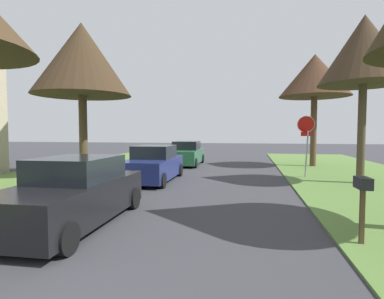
{
  "coord_description": "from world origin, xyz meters",
  "views": [
    {
      "loc": [
        1.94,
        -0.95,
        2.16
      ],
      "look_at": [
        0.28,
        7.6,
        1.67
      ],
      "focal_mm": 28.04,
      "sensor_mm": 36.0,
      "label": 1
    }
  ],
  "objects_px": {
    "stop_sign_far": "(306,133)",
    "street_tree_right_far": "(315,76)",
    "parked_sedan_green": "(186,154)",
    "curbside_mailbox": "(363,191)",
    "street_tree_right_mid_b": "(364,51)",
    "parked_sedan_navy": "(153,165)",
    "parked_sedan_black": "(74,194)",
    "street_tree_left_mid_b": "(82,60)"
  },
  "relations": [
    {
      "from": "stop_sign_far",
      "to": "street_tree_left_mid_b",
      "type": "xyz_separation_m",
      "value": [
        -10.76,
        -1.31,
        3.59
      ]
    },
    {
      "from": "parked_sedan_black",
      "to": "street_tree_right_far",
      "type": "bearing_deg",
      "value": 59.78
    },
    {
      "from": "stop_sign_far",
      "to": "parked_sedan_black",
      "type": "relative_size",
      "value": 0.65
    },
    {
      "from": "stop_sign_far",
      "to": "street_tree_right_far",
      "type": "relative_size",
      "value": 0.42
    },
    {
      "from": "street_tree_right_far",
      "to": "street_tree_left_mid_b",
      "type": "xyz_separation_m",
      "value": [
        -12.08,
        -6.4,
        0.05
      ]
    },
    {
      "from": "street_tree_right_mid_b",
      "to": "parked_sedan_navy",
      "type": "bearing_deg",
      "value": -174.76
    },
    {
      "from": "street_tree_left_mid_b",
      "to": "curbside_mailbox",
      "type": "distance_m",
      "value": 13.55
    },
    {
      "from": "stop_sign_far",
      "to": "parked_sedan_black",
      "type": "bearing_deg",
      "value": -127.72
    },
    {
      "from": "stop_sign_far",
      "to": "parked_sedan_navy",
      "type": "bearing_deg",
      "value": -162.53
    },
    {
      "from": "street_tree_right_mid_b",
      "to": "curbside_mailbox",
      "type": "relative_size",
      "value": 5.45
    },
    {
      "from": "street_tree_right_far",
      "to": "curbside_mailbox",
      "type": "xyz_separation_m",
      "value": [
        -1.81,
        -13.9,
        -4.62
      ]
    },
    {
      "from": "street_tree_right_mid_b",
      "to": "parked_sedan_green",
      "type": "distance_m",
      "value": 11.6
    },
    {
      "from": "stop_sign_far",
      "to": "parked_sedan_black",
      "type": "height_order",
      "value": "stop_sign_far"
    },
    {
      "from": "parked_sedan_green",
      "to": "curbside_mailbox",
      "type": "xyz_separation_m",
      "value": [
        6.29,
        -13.41,
        0.33
      ]
    },
    {
      "from": "street_tree_right_far",
      "to": "parked_sedan_black",
      "type": "bearing_deg",
      "value": -120.22
    },
    {
      "from": "parked_sedan_navy",
      "to": "street_tree_right_mid_b",
      "type": "bearing_deg",
      "value": 5.24
    },
    {
      "from": "street_tree_right_mid_b",
      "to": "parked_sedan_navy",
      "type": "xyz_separation_m",
      "value": [
        -8.79,
        -0.81,
        -4.79
      ]
    },
    {
      "from": "stop_sign_far",
      "to": "street_tree_right_mid_b",
      "type": "xyz_separation_m",
      "value": [
        1.95,
        -1.35,
        3.37
      ]
    },
    {
      "from": "street_tree_left_mid_b",
      "to": "parked_sedan_green",
      "type": "bearing_deg",
      "value": 56.03
    },
    {
      "from": "street_tree_right_far",
      "to": "parked_sedan_green",
      "type": "bearing_deg",
      "value": -176.54
    },
    {
      "from": "street_tree_left_mid_b",
      "to": "parked_sedan_navy",
      "type": "relative_size",
      "value": 1.68
    },
    {
      "from": "street_tree_right_mid_b",
      "to": "curbside_mailbox",
      "type": "height_order",
      "value": "street_tree_right_mid_b"
    },
    {
      "from": "street_tree_right_mid_b",
      "to": "parked_sedan_green",
      "type": "height_order",
      "value": "street_tree_right_mid_b"
    },
    {
      "from": "curbside_mailbox",
      "to": "parked_sedan_navy",
      "type": "bearing_deg",
      "value": 133.62
    },
    {
      "from": "street_tree_right_far",
      "to": "stop_sign_far",
      "type": "bearing_deg",
      "value": -104.52
    },
    {
      "from": "parked_sedan_green",
      "to": "curbside_mailbox",
      "type": "relative_size",
      "value": 3.5
    },
    {
      "from": "street_tree_left_mid_b",
      "to": "parked_sedan_black",
      "type": "bearing_deg",
      "value": -60.68
    },
    {
      "from": "stop_sign_far",
      "to": "parked_sedan_black",
      "type": "distance_m",
      "value": 10.98
    },
    {
      "from": "parked_sedan_navy",
      "to": "parked_sedan_green",
      "type": "xyz_separation_m",
      "value": [
        0.06,
        6.75,
        0.0
      ]
    },
    {
      "from": "street_tree_right_mid_b",
      "to": "street_tree_left_mid_b",
      "type": "relative_size",
      "value": 0.92
    },
    {
      "from": "stop_sign_far",
      "to": "street_tree_left_mid_b",
      "type": "relative_size",
      "value": 0.39
    },
    {
      "from": "street_tree_right_far",
      "to": "street_tree_left_mid_b",
      "type": "bearing_deg",
      "value": -152.1
    },
    {
      "from": "street_tree_right_mid_b",
      "to": "parked_sedan_green",
      "type": "xyz_separation_m",
      "value": [
        -8.73,
        5.95,
        -4.79
      ]
    },
    {
      "from": "street_tree_right_far",
      "to": "parked_sedan_green",
      "type": "xyz_separation_m",
      "value": [
        -8.1,
        -0.49,
        -4.95
      ]
    },
    {
      "from": "stop_sign_far",
      "to": "street_tree_right_far",
      "type": "distance_m",
      "value": 6.33
    },
    {
      "from": "parked_sedan_black",
      "to": "parked_sedan_navy",
      "type": "xyz_separation_m",
      "value": [
        -0.18,
        6.46,
        0.0
      ]
    },
    {
      "from": "street_tree_right_far",
      "to": "parked_sedan_navy",
      "type": "relative_size",
      "value": 1.57
    },
    {
      "from": "street_tree_right_far",
      "to": "parked_sedan_green",
      "type": "distance_m",
      "value": 9.51
    },
    {
      "from": "street_tree_right_mid_b",
      "to": "street_tree_left_mid_b",
      "type": "height_order",
      "value": "street_tree_left_mid_b"
    },
    {
      "from": "parked_sedan_black",
      "to": "parked_sedan_green",
      "type": "xyz_separation_m",
      "value": [
        -0.12,
        13.21,
        0.0
      ]
    },
    {
      "from": "stop_sign_far",
      "to": "street_tree_right_mid_b",
      "type": "bearing_deg",
      "value": -34.67
    },
    {
      "from": "parked_sedan_black",
      "to": "street_tree_right_mid_b",
      "type": "bearing_deg",
      "value": 40.16
    }
  ]
}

